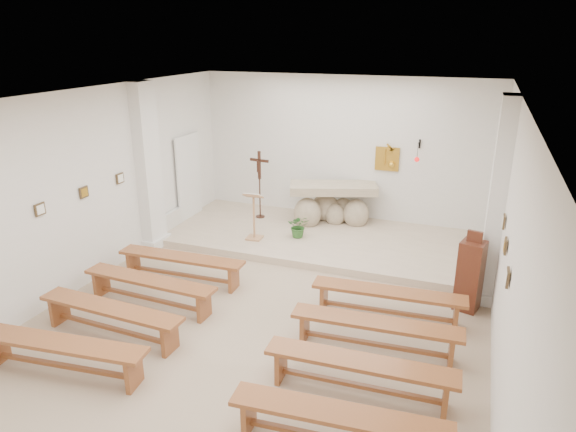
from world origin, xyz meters
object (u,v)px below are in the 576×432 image
at_px(bench_left_second, 150,285).
at_px(bench_right_fourth, 339,421).
at_px(bench_left_third, 111,314).
at_px(donation_pedestal, 470,275).
at_px(lectern, 254,216).
at_px(bench_right_front, 388,297).
at_px(bench_left_front, 181,262).
at_px(bench_right_second, 376,329).
at_px(bench_right_third, 360,369).
at_px(altar, 332,206).
at_px(crucifix_stand, 259,180).
at_px(bench_left_fourth, 62,350).

bearing_deg(bench_left_second, bench_right_fourth, -25.05).
bearing_deg(bench_left_third, donation_pedestal, 31.52).
bearing_deg(lectern, bench_right_front, -37.04).
xyz_separation_m(bench_left_front, bench_left_second, (0.00, -0.99, 0.00)).
xyz_separation_m(bench_left_front, bench_right_fourth, (3.82, -2.98, 0.00)).
height_order(bench_left_front, bench_left_second, same).
bearing_deg(bench_left_front, bench_left_second, -91.98).
bearing_deg(donation_pedestal, bench_left_third, -136.32).
bearing_deg(bench_right_second, bench_right_third, -93.46).
xyz_separation_m(bench_right_second, bench_right_fourth, (0.00, -1.99, 0.00)).
bearing_deg(bench_left_third, altar, 74.53).
bearing_deg(bench_left_front, bench_right_fourth, -39.95).
distance_m(bench_left_front, bench_left_second, 0.99).
distance_m(bench_right_front, bench_right_third, 1.99).
xyz_separation_m(bench_left_second, bench_right_third, (3.82, -0.99, 0.00)).
bearing_deg(lectern, bench_left_third, -102.62).
bearing_deg(bench_right_front, donation_pedestal, 30.37).
distance_m(donation_pedestal, bench_right_fourth, 3.97).
distance_m(crucifix_stand, bench_right_third, 6.58).
height_order(bench_left_second, bench_right_fourth, same).
bearing_deg(donation_pedestal, bench_right_second, -108.97).
xyz_separation_m(lectern, bench_right_front, (3.27, -2.06, -0.30)).
relative_size(bench_right_front, bench_right_second, 1.00).
relative_size(altar, donation_pedestal, 1.53).
distance_m(altar, bench_right_second, 5.07).
height_order(bench_right_front, bench_left_fourth, same).
height_order(donation_pedestal, bench_right_second, donation_pedestal).
relative_size(altar, bench_right_third, 0.87).
bearing_deg(bench_right_second, bench_right_front, 86.54).
height_order(lectern, bench_right_second, lectern).
distance_m(bench_right_third, bench_left_fourth, 3.95).
distance_m(bench_right_front, bench_left_third, 4.31).
bearing_deg(lectern, bench_left_fourth, -101.10).
bearing_deg(bench_left_fourth, donation_pedestal, 30.81).
distance_m(altar, crucifix_stand, 1.82).
distance_m(altar, bench_left_third, 5.94).
bearing_deg(bench_right_front, lectern, 144.34).
height_order(bench_left_third, bench_left_fourth, same).
relative_size(bench_right_front, bench_right_fourth, 1.00).
bearing_deg(donation_pedestal, bench_left_second, -145.71).
height_order(donation_pedestal, bench_left_third, donation_pedestal).
relative_size(bench_left_front, bench_left_third, 1.00).
bearing_deg(bench_right_second, lectern, 133.54).
bearing_deg(bench_left_fourth, altar, 68.40).
distance_m(lectern, bench_left_third, 4.09).
relative_size(altar, bench_right_front, 0.87).
relative_size(altar, bench_left_front, 0.87).
relative_size(donation_pedestal, bench_left_second, 0.57).
distance_m(bench_left_front, bench_right_fourth, 4.85).
relative_size(lectern, bench_right_second, 0.44).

